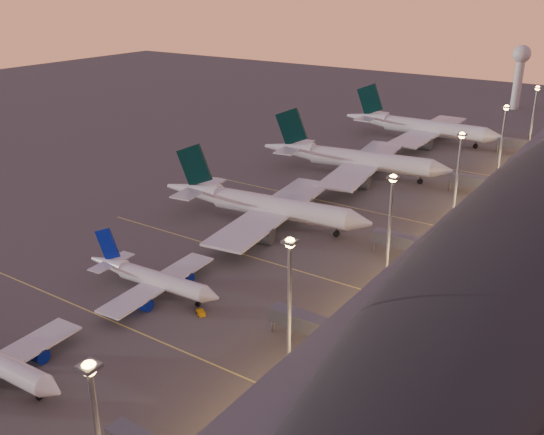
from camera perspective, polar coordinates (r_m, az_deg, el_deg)
The scene contains 9 objects.
ground at distance 128.03m, azimuth -12.29°, elevation -8.89°, with size 700.00×700.00×0.00m, color #454240.
airliner_narrow_north at distance 134.50m, azimuth -11.25°, elevation -5.64°, with size 35.62×31.86×12.72m.
airliner_wide_near at distance 168.12m, azimuth -0.88°, elevation 1.18°, with size 63.74×58.54×20.40m.
airliner_wide_mid at distance 212.36m, azimuth 7.67°, elevation 5.46°, with size 67.83×62.43×21.73m.
airliner_wide_far at distance 264.98m, azimuth 13.79°, elevation 8.27°, with size 68.19×61.83×21.89m.
light_masts at distance 153.73m, azimuth 14.86°, elevation 3.31°, with size 2.20×217.20×25.90m.
radar_tower at distance 344.33m, azimuth 22.32°, elevation 13.03°, with size 9.00×9.00×32.50m.
lane_markings at distance 154.61m, azimuth -1.66°, elevation -2.82°, with size 90.00×180.36×0.00m.
baggage_tug_c at distance 125.96m, azimuth -6.80°, elevation -8.82°, with size 3.41×2.68×0.96m.
Camera 1 is at (82.74, -73.93, 63.88)m, focal length 40.00 mm.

